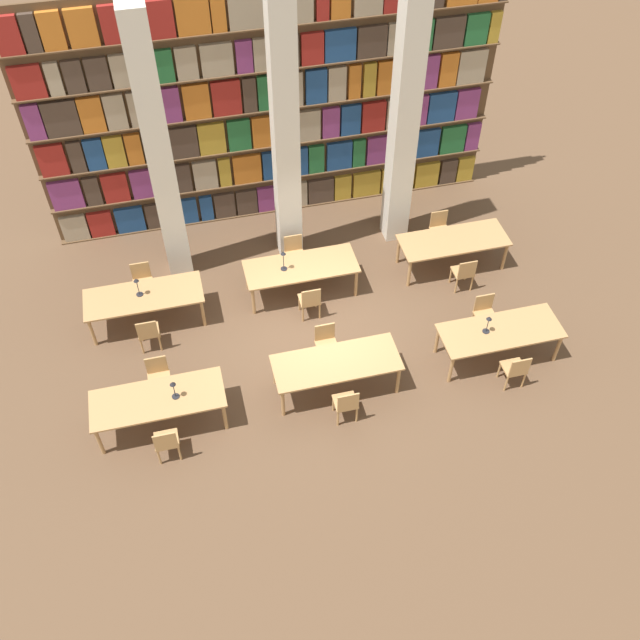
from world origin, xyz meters
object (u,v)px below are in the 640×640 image
at_px(reading_table_0, 158,401).
at_px(chair_8, 310,300).
at_px(chair_9, 294,253).
at_px(chair_11, 440,228).
at_px(chair_2, 346,403).
at_px(chair_0, 166,442).
at_px(pillar_right, 404,122).
at_px(reading_table_3, 144,298).
at_px(chair_10, 464,272).
at_px(pillar_center, 285,139).
at_px(reading_table_5, 453,242).
at_px(chair_1, 159,376).
at_px(desk_lamp_0, 173,387).
at_px(chair_6, 148,332).
at_px(chair_3, 326,343).
at_px(chair_4, 515,369).
at_px(desk_lamp_2, 137,284).
at_px(reading_table_2, 500,333).
at_px(desk_lamp_1, 488,322).
at_px(reading_table_4, 301,268).
at_px(pillar_left, 159,156).
at_px(chair_7, 143,281).
at_px(reading_table_1, 336,364).
at_px(chair_5, 485,313).
at_px(desk_lamp_3, 283,257).

relative_size(reading_table_0, chair_8, 2.72).
distance_m(chair_9, chair_11, 3.42).
bearing_deg(chair_2, chair_0, -179.23).
xyz_separation_m(pillar_right, reading_table_3, (-5.86, -1.48, -2.30)).
bearing_deg(chair_10, reading_table_3, 174.55).
xyz_separation_m(pillar_center, reading_table_5, (3.41, -1.38, -2.30)).
bearing_deg(reading_table_5, chair_1, -163.12).
bearing_deg(desk_lamp_0, reading_table_3, 97.90).
relative_size(reading_table_3, chair_6, 2.72).
bearing_deg(chair_3, chair_6, -18.37).
relative_size(chair_0, chair_1, 1.00).
distance_m(chair_4, chair_9, 5.40).
bearing_deg(desk_lamp_2, chair_0, -87.41).
xyz_separation_m(desk_lamp_0, reading_table_2, (6.31, 0.09, -0.36)).
relative_size(reading_table_5, chair_11, 2.72).
height_order(chair_3, chair_10, same).
bearing_deg(desk_lamp_1, chair_9, 131.83).
relative_size(chair_4, reading_table_4, 0.37).
bearing_deg(chair_6, desk_lamp_2, 93.99).
xyz_separation_m(pillar_left, chair_3, (2.54, -3.36, -2.52)).
bearing_deg(chair_7, chair_1, 92.18).
distance_m(pillar_left, chair_0, 5.56).
bearing_deg(chair_9, reading_table_1, 90.80).
distance_m(chair_5, desk_lamp_3, 4.29).
distance_m(chair_4, desk_lamp_3, 5.15).
xyz_separation_m(chair_3, chair_4, (3.34, -1.50, 0.00)).
bearing_deg(pillar_center, reading_table_4, -91.56).
relative_size(pillar_center, chair_7, 6.81).
height_order(chair_10, chair_11, same).
distance_m(chair_2, chair_9, 4.21).
bearing_deg(desk_lamp_2, reading_table_1, -37.73).
bearing_deg(pillar_right, reading_table_1, -121.22).
distance_m(chair_6, desk_lamp_3, 3.13).
height_order(pillar_left, chair_0, pillar_left).
distance_m(desk_lamp_1, chair_11, 3.51).
height_order(chair_0, chair_11, same).
distance_m(reading_table_3, chair_7, 0.78).
bearing_deg(pillar_center, chair_1, -133.76).
bearing_deg(chair_0, desk_lamp_1, 7.58).
relative_size(pillar_center, chair_8, 6.81).
height_order(reading_table_3, desk_lamp_3, desk_lamp_3).
bearing_deg(reading_table_1, reading_table_0, -179.25).
relative_size(pillar_left, pillar_center, 1.00).
xyz_separation_m(desk_lamp_3, chair_10, (3.80, -0.72, -0.63)).
bearing_deg(chair_7, pillar_center, -167.68).
bearing_deg(desk_lamp_1, pillar_center, 126.77).
xyz_separation_m(reading_table_3, desk_lamp_2, (-0.06, 0.04, 0.38)).
height_order(chair_7, chair_11, same).
distance_m(desk_lamp_2, chair_11, 6.89).
bearing_deg(chair_4, desk_lamp_0, 174.04).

